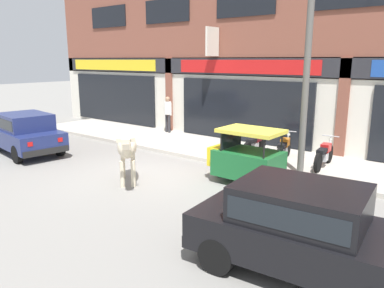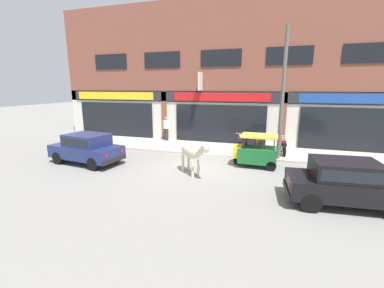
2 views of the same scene
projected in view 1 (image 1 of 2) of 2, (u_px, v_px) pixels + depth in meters
The scene contains 12 objects.
ground_plane at pixel (147, 175), 10.98m from camera, with size 90.00×90.00×0.00m, color gray.
sidewalk at pixel (219, 149), 13.85m from camera, with size 19.00×3.15×0.13m, color #B7AFA3.
shop_building at pixel (248, 34), 14.33m from camera, with size 23.00×1.40×8.97m.
cow at pixel (127, 148), 10.06m from camera, with size 1.72×1.63×1.61m.
car_0 at pixel (303, 226), 5.77m from camera, with size 3.71×1.90×1.46m.
car_1 at pixel (25, 131), 13.34m from camera, with size 3.76×2.06×1.46m.
auto_rickshaw at pixel (246, 160), 10.16m from camera, with size 1.99×1.17×1.52m.
motorcycle_0 at pixel (255, 144), 12.71m from camera, with size 0.52×1.81×0.88m.
motorcycle_1 at pixel (284, 149), 12.02m from camera, with size 0.64×1.79×0.88m.
motorcycle_2 at pixel (324, 155), 11.29m from camera, with size 0.52×1.81×0.88m.
pedestrian at pixel (168, 111), 16.54m from camera, with size 0.50×0.32×1.60m.
utility_pole at pixel (307, 61), 9.96m from camera, with size 0.18×0.18×6.32m, color #595651.
Camera 1 is at (7.55, -7.42, 3.32)m, focal length 35.00 mm.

